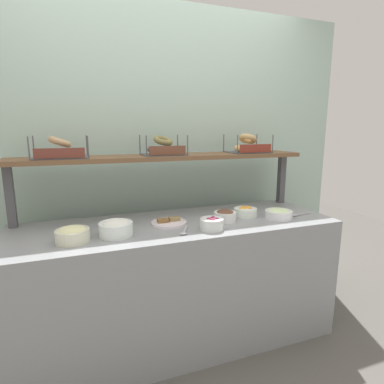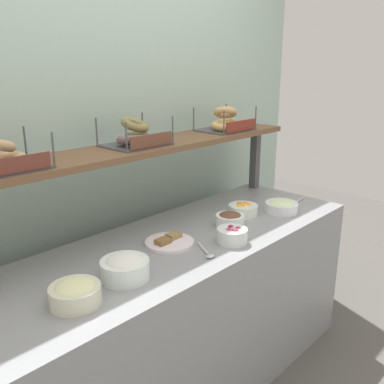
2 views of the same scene
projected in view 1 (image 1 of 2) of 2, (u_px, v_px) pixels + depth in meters
The scene contains 18 objects.
ground_plane at pixel (178, 336), 2.24m from camera, with size 8.00×8.00×0.00m, color #595651.
back_wall at pixel (156, 162), 2.51m from camera, with size 3.33×0.06×2.40m, color #A6C3B5.
deli_counter at pixel (178, 282), 2.15m from camera, with size 2.13×0.70×0.85m, color gray.
shelf_riser_left at pixel (10, 196), 1.94m from camera, with size 0.05×0.05×0.40m, color #4C4C51.
shelf_riser_right at pixel (281, 179), 2.62m from camera, with size 0.05×0.05×0.40m, color #4C4C51.
upper_shelf at pixel (165, 157), 2.24m from camera, with size 2.09×0.32×0.03m, color brown.
bowl_chocolate_spread at pixel (225, 215), 2.11m from camera, with size 0.15×0.15×0.08m.
bowl_beet_salad at pixel (212, 224), 1.93m from camera, with size 0.15×0.15×0.08m.
bowl_potato_salad at pixel (72, 234), 1.72m from camera, with size 0.18×0.18×0.09m.
bowl_scallion_spread at pixel (279, 214), 2.17m from camera, with size 0.19×0.19×0.07m.
bowl_cream_cheese at pixel (116, 228), 1.82m from camera, with size 0.20×0.20×0.10m.
bowl_fruit_salad at pixel (245, 212), 2.23m from camera, with size 0.16×0.16×0.07m.
serving_plate_white at pixel (169, 222), 2.05m from camera, with size 0.23×0.23×0.04m.
serving_spoon_near_plate at pixel (184, 231), 1.88m from camera, with size 0.10×0.16×0.01m.
serving_spoon_by_edge at pixel (299, 214), 2.25m from camera, with size 0.18×0.04×0.01m.
bagel_basket_sesame at pixel (60, 151), 1.98m from camera, with size 0.34×0.24×0.14m.
bagel_basket_poppy at pixel (163, 148), 2.22m from camera, with size 0.30×0.26×0.14m.
bagel_basket_plain at pixel (248, 146), 2.44m from camera, with size 0.31×0.26×0.15m.
Camera 1 is at (-0.59, -1.90, 1.46)m, focal length 29.20 mm.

